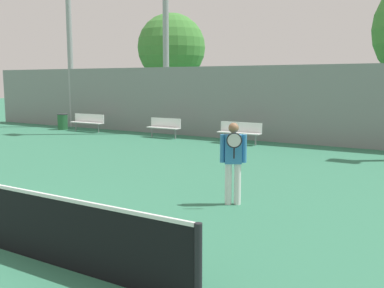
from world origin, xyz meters
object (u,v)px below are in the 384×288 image
Objects in this scene: bench_adjacent_court at (164,126)px; bench_courtside_far at (240,130)px; tennis_player at (233,159)px; trash_bin at (63,122)px; bench_courtside_near at (88,121)px; tree_green_tall at (171,48)px; light_pole_near_left at (69,36)px.

bench_courtside_far is at bearing 0.01° from bench_adjacent_court.
bench_courtside_far is at bearing 85.19° from tennis_player.
tennis_player is 9.08m from bench_courtside_far.
bench_courtside_far is 2.21× the size of trash_bin.
bench_courtside_far is 1.14× the size of bench_adjacent_court.
bench_adjacent_court is at bearing -179.99° from bench_courtside_far.
trash_bin is (-6.50, -0.04, -0.13)m from bench_adjacent_court.
tennis_player is 14.77m from bench_courtside_near.
tree_green_tall reaches higher than bench_adjacent_court.
light_pole_near_left reaches higher than bench_courtside_near.
trash_bin is at bearing -62.03° from light_pole_near_left.
tennis_player reaches higher than bench_courtside_far.
trash_bin is (-10.25, -0.04, -0.13)m from bench_courtside_far.
tree_green_tall is (-11.56, 14.72, 3.53)m from tennis_player.
light_pole_near_left is 1.32× the size of tree_green_tall.
tree_green_tall is at bearing 69.08° from trash_bin.
bench_courtside_far is (-3.80, 8.24, -0.42)m from tennis_player.
bench_adjacent_court reaches higher than trash_bin.
tennis_player is 0.87× the size of bench_courtside_near.
tree_green_tall is (-7.76, 6.48, 3.94)m from bench_courtside_far.
trash_bin is (-1.79, -0.04, -0.14)m from bench_courtside_near.
bench_adjacent_court is at bearing -58.21° from tree_green_tall.
tree_green_tall is at bearing 98.58° from tennis_player.
bench_courtside_near is at bearing 179.99° from bench_adjacent_court.
bench_adjacent_court is at bearing 102.91° from tennis_player.
light_pole_near_left is at bearing 117.45° from tennis_player.
bench_courtside_near is (-12.26, 8.24, -0.41)m from tennis_player.
bench_courtside_far is at bearing -7.08° from light_pole_near_left.
trash_bin is 8.08m from tree_green_tall.
bench_courtside_near is 1.08× the size of bench_courtside_far.
bench_courtside_near is at bearing 116.53° from tennis_player.
bench_adjacent_court is 6.51m from trash_bin.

